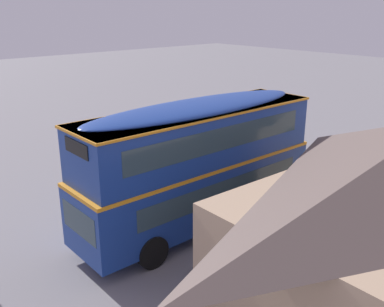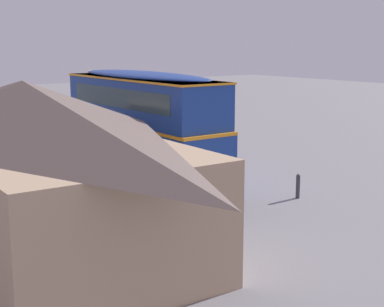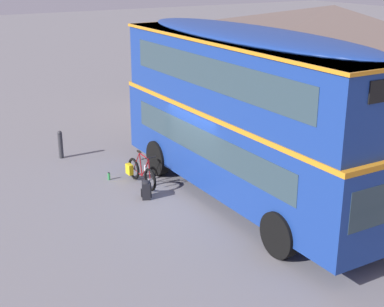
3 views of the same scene
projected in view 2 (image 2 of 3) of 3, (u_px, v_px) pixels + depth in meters
The scene contains 8 objects.
ground_plane at pixel (169, 182), 25.41m from camera, with size 120.00×120.00×0.00m, color slate.
double_decker_bus at pixel (143, 121), 25.17m from camera, with size 9.75×2.75×4.79m.
touring_bicycle at pixel (216, 177), 24.74m from camera, with size 1.74×0.48×1.04m.
backpack_on_ground at pixel (207, 173), 25.78m from camera, with size 0.39×0.36×0.54m.
water_bottle_green_metal at pixel (240, 184), 24.54m from camera, with size 0.08×0.08×0.24m.
pub_building at pixel (26, 156), 18.33m from camera, with size 15.28×6.56×4.86m.
street_lamp at pixel (91, 102), 31.71m from camera, with size 0.28×0.28×4.51m.
kerb_bollard at pixel (298, 186), 22.67m from camera, with size 0.16×0.16×0.97m.
Camera 2 is at (-20.45, 13.92, 6.03)m, focal length 54.37 mm.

